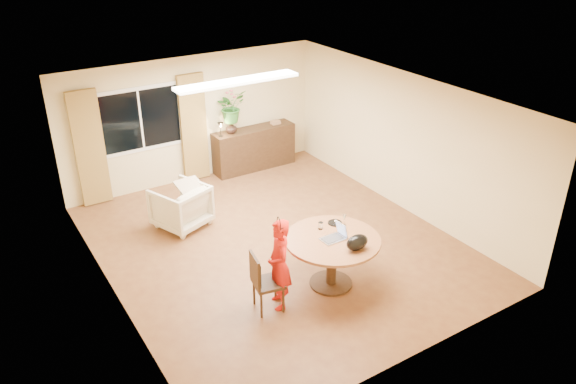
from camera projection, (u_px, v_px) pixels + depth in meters
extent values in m
plane|color=brown|center=(276.00, 244.00, 9.62)|extent=(6.50, 6.50, 0.00)
plane|color=white|center=(275.00, 97.00, 8.46)|extent=(6.50, 6.50, 0.00)
plane|color=beige|center=(194.00, 119.00, 11.50)|extent=(5.50, 0.00, 5.50)
plane|color=beige|center=(105.00, 220.00, 7.72)|extent=(0.00, 6.50, 6.50)
plane|color=beige|center=(403.00, 142.00, 10.36)|extent=(0.00, 6.50, 6.50)
cube|color=white|center=(141.00, 120.00, 10.87)|extent=(1.70, 0.02, 1.30)
cube|color=black|center=(141.00, 120.00, 10.86)|extent=(1.55, 0.01, 1.15)
cube|color=white|center=(141.00, 120.00, 10.86)|extent=(0.04, 0.01, 1.15)
cube|color=olive|center=(90.00, 149.00, 10.46)|extent=(0.55, 0.08, 2.25)
cube|color=olive|center=(194.00, 128.00, 11.47)|extent=(0.55, 0.08, 2.25)
cube|color=white|center=(238.00, 81.00, 9.38)|extent=(2.20, 0.35, 0.05)
cylinder|color=brown|center=(333.00, 240.00, 8.24)|extent=(1.42, 1.42, 0.04)
cylinder|color=black|center=(332.00, 263.00, 8.42)|extent=(0.15, 0.15, 0.76)
cylinder|color=black|center=(331.00, 283.00, 8.59)|extent=(0.66, 0.66, 0.03)
imported|color=#B61A0E|center=(279.00, 264.00, 7.84)|extent=(0.57, 0.46, 1.38)
imported|color=beige|center=(181.00, 206.00, 10.02)|extent=(1.10, 1.11, 0.79)
cube|color=black|center=(254.00, 148.00, 12.29)|extent=(1.85, 0.45, 0.92)
imported|color=black|center=(231.00, 128.00, 11.78)|extent=(0.25, 0.25, 0.25)
imported|color=#296024|center=(231.00, 107.00, 11.58)|extent=(0.73, 0.68, 0.66)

